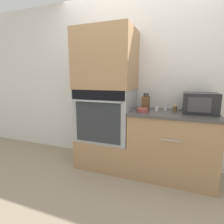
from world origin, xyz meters
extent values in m
plane|color=gray|center=(0.00, 0.00, 0.00)|extent=(12.00, 12.00, 0.00)
cube|color=silver|center=(0.00, 0.63, 1.25)|extent=(8.00, 0.05, 2.50)
cube|color=#A87F56|center=(-0.40, 0.30, 0.20)|extent=(0.79, 0.60, 0.41)
cube|color=#9EA0A5|center=(-0.40, 0.30, 0.77)|extent=(0.77, 0.59, 0.73)
cube|color=black|center=(-0.40, 0.00, 1.08)|extent=(0.74, 0.01, 0.12)
cube|color=#3FBFF2|center=(-0.40, 0.00, 1.08)|extent=(0.09, 0.00, 0.03)
cube|color=#282D33|center=(-0.40, 0.00, 0.72)|extent=(0.63, 0.01, 0.55)
cylinder|color=#9EA0A5|center=(-0.40, -0.03, 1.00)|extent=(0.65, 0.02, 0.02)
cube|color=#A87F56|center=(-0.40, 0.30, 1.53)|extent=(0.79, 0.60, 0.79)
cube|color=#A87F56|center=(0.52, 0.30, 0.41)|extent=(1.05, 0.60, 0.83)
cube|color=#474442|center=(0.52, 0.30, 0.84)|extent=(1.07, 0.63, 0.03)
cylinder|color=#B7B7BC|center=(0.52, -0.01, 0.60)|extent=(0.22, 0.01, 0.01)
cube|color=#232326|center=(0.82, 0.36, 0.99)|extent=(0.39, 0.36, 0.25)
cube|color=#3D3D3F|center=(0.80, 0.18, 0.99)|extent=(0.24, 0.01, 0.17)
cube|color=brown|center=(0.16, 0.39, 0.95)|extent=(0.10, 0.11, 0.18)
cylinder|color=black|center=(0.13, 0.39, 1.06)|extent=(0.02, 0.02, 0.04)
cylinder|color=black|center=(0.16, 0.39, 1.06)|extent=(0.02, 0.02, 0.04)
cylinder|color=black|center=(0.18, 0.39, 1.06)|extent=(0.02, 0.02, 0.04)
cylinder|color=#B24C42|center=(0.15, 0.21, 0.89)|extent=(0.14, 0.14, 0.05)
cylinder|color=brown|center=(0.54, 0.38, 0.90)|extent=(0.05, 0.05, 0.07)
cylinder|color=#B7B7BC|center=(0.54, 0.38, 0.94)|extent=(0.04, 0.04, 0.02)
cylinder|color=silver|center=(0.42, 0.37, 0.89)|extent=(0.04, 0.04, 0.06)
cylinder|color=#B7B7BC|center=(0.42, 0.37, 0.93)|extent=(0.04, 0.04, 0.02)
cylinder|color=silver|center=(0.31, 0.32, 0.90)|extent=(0.04, 0.04, 0.07)
cylinder|color=#B7B7BC|center=(0.31, 0.32, 0.94)|extent=(0.04, 0.04, 0.02)
cylinder|color=#427047|center=(0.53, 0.45, 0.89)|extent=(0.04, 0.04, 0.07)
cylinder|color=gold|center=(0.53, 0.45, 0.94)|extent=(0.04, 0.04, 0.02)
camera|label=1|loc=(0.57, -2.00, 1.27)|focal=28.00mm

